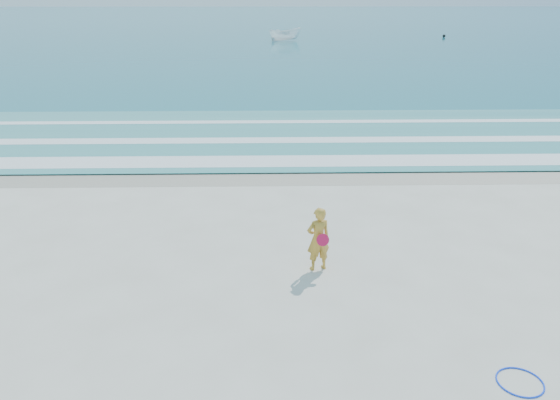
{
  "coord_description": "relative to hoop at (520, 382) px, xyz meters",
  "views": [
    {
      "loc": [
        0.12,
        -8.31,
        5.76
      ],
      "look_at": [
        0.39,
        4.0,
        1.0
      ],
      "focal_mm": 35.0,
      "sensor_mm": 36.0,
      "label": 1
    }
  ],
  "objects": [
    {
      "name": "buoy",
      "position": [
        18.66,
        65.16,
        0.22
      ],
      "size": [
        0.38,
        0.38,
        0.38
      ],
      "primitive_type": "sphere",
      "color": "black",
      "rests_on": "ocean"
    },
    {
      "name": "foam_far",
      "position": [
        -4.04,
        17.95,
        0.04
      ],
      "size": [
        400.0,
        0.6,
        0.01
      ],
      "primitive_type": "cube",
      "color": "white",
      "rests_on": "shallow"
    },
    {
      "name": "foam_near",
      "position": [
        -4.04,
        11.75,
        0.04
      ],
      "size": [
        400.0,
        1.4,
        0.01
      ],
      "primitive_type": "cube",
      "color": "white",
      "rests_on": "shallow"
    },
    {
      "name": "boat",
      "position": [
        -1.82,
        60.39,
        0.79
      ],
      "size": [
        4.19,
        2.64,
        1.52
      ],
      "primitive_type": "imported",
      "rotation": [
        0.0,
        0.0,
        1.89
      ],
      "color": "white",
      "rests_on": "ocean"
    },
    {
      "name": "ground",
      "position": [
        -4.04,
        1.45,
        -0.01
      ],
      "size": [
        400.0,
        400.0,
        0.0
      ],
      "primitive_type": "plane",
      "color": "silver",
      "rests_on": "ground"
    },
    {
      "name": "hoop",
      "position": [
        0.0,
        0.0,
        0.0
      ],
      "size": [
        0.77,
        0.77,
        0.03
      ],
      "primitive_type": "torus",
      "rotation": [
        0.0,
        0.0,
        -0.06
      ],
      "color": "#0E3DFF",
      "rests_on": "ground"
    },
    {
      "name": "ocean",
      "position": [
        -4.04,
        106.45,
        0.01
      ],
      "size": [
        400.0,
        190.0,
        0.04
      ],
      "primitive_type": "cube",
      "color": "#19727F",
      "rests_on": "ground"
    },
    {
      "name": "wet_sand",
      "position": [
        -4.04,
        10.45,
        -0.01
      ],
      "size": [
        400.0,
        2.4,
        0.0
      ],
      "primitive_type": "cube",
      "color": "#B2A893",
      "rests_on": "ground"
    },
    {
      "name": "woman",
      "position": [
        -2.85,
        3.81,
        0.71
      ],
      "size": [
        0.61,
        0.5,
        1.45
      ],
      "color": "gold",
      "rests_on": "ground"
    },
    {
      "name": "shallow",
      "position": [
        -4.04,
        15.45,
        0.03
      ],
      "size": [
        400.0,
        10.0,
        0.01
      ],
      "primitive_type": "cube",
      "color": "#59B7AD",
      "rests_on": "ocean"
    },
    {
      "name": "foam_mid",
      "position": [
        -4.04,
        14.65,
        0.04
      ],
      "size": [
        400.0,
        0.9,
        0.01
      ],
      "primitive_type": "cube",
      "color": "white",
      "rests_on": "shallow"
    }
  ]
}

